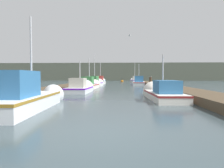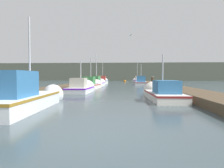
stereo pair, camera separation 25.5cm
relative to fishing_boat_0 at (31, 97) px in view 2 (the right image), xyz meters
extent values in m
plane|color=#38474C|center=(3.32, -3.74, -0.50)|extent=(200.00, 200.00, 0.00)
cube|color=#4C3D2B|center=(-2.09, 12.26, -0.28)|extent=(2.39, 40.00, 0.43)
cube|color=#4C3D2B|center=(8.74, 12.26, -0.28)|extent=(2.39, 40.00, 0.43)
cube|color=#565B4C|center=(3.32, 60.41, 2.24)|extent=(120.00, 16.00, 5.48)
cube|color=silver|center=(0.02, -0.45, -0.19)|extent=(1.52, 5.11, 0.62)
cube|color=olive|center=(0.02, -0.45, 0.06)|extent=(1.56, 5.14, 0.10)
cone|color=silver|center=(-0.11, 2.57, -0.19)|extent=(1.28, 1.04, 1.24)
cube|color=#2D6699|center=(0.05, -1.08, 0.62)|extent=(0.90, 1.96, 1.01)
cylinder|color=#B2B2B7|center=(0.00, -0.07, 1.79)|extent=(0.08, 0.08, 3.34)
cube|color=silver|center=(6.42, 3.48, -0.27)|extent=(1.81, 4.69, 0.46)
cube|color=maroon|center=(6.42, 3.48, -0.10)|extent=(1.84, 4.72, 0.10)
cone|color=silver|center=(6.32, 6.34, -0.27)|extent=(1.61, 1.14, 1.57)
cube|color=#2D6699|center=(6.44, 2.90, 0.32)|extent=(1.31, 1.80, 0.71)
cylinder|color=#B2B2B7|center=(6.41, 3.82, 1.10)|extent=(0.08, 0.08, 2.27)
cube|color=silver|center=(0.29, 8.33, -0.26)|extent=(1.83, 3.69, 0.47)
cube|color=#7214CF|center=(0.29, 8.33, -0.09)|extent=(1.86, 3.72, 0.10)
cone|color=silver|center=(0.34, 10.51, -0.26)|extent=(1.68, 0.76, 1.66)
cube|color=#B2AD9E|center=(0.28, 7.87, 0.36)|extent=(1.24, 1.33, 0.78)
cylinder|color=#B2B2B7|center=(0.29, 8.60, 1.08)|extent=(0.08, 0.08, 2.22)
cube|color=silver|center=(0.22, 13.61, -0.25)|extent=(1.96, 4.08, 0.50)
cube|color=#A43030|center=(0.22, 13.61, -0.06)|extent=(2.00, 4.11, 0.10)
cone|color=silver|center=(0.45, 16.03, -0.25)|extent=(1.60, 1.04, 1.53)
cube|color=#387A42|center=(0.18, 13.12, 0.43)|extent=(1.31, 1.23, 0.86)
cylinder|color=#B2B2B7|center=(0.25, 13.90, 1.47)|extent=(0.08, 0.08, 2.94)
cube|color=silver|center=(0.23, 17.96, -0.22)|extent=(2.00, 4.33, 0.55)
cube|color=purple|center=(0.23, 17.96, -0.01)|extent=(2.03, 4.36, 0.10)
cone|color=silver|center=(0.48, 20.53, -0.22)|extent=(1.61, 1.12, 1.52)
cube|color=#387A42|center=(0.18, 17.43, 0.49)|extent=(1.35, 1.62, 0.88)
cylinder|color=#B2B2B7|center=(0.26, 18.27, 2.00)|extent=(0.08, 0.08, 3.89)
cube|color=silver|center=(6.58, 22.34, -0.24)|extent=(1.98, 3.82, 0.51)
cube|color=maroon|center=(6.58, 22.34, -0.05)|extent=(2.01, 3.85, 0.10)
cone|color=silver|center=(6.74, 24.52, -0.24)|extent=(1.67, 0.79, 1.62)
cube|color=#2D6699|center=(6.54, 21.88, 0.47)|extent=(1.39, 1.15, 0.92)
cylinder|color=#B2B2B7|center=(6.60, 22.61, 1.39)|extent=(0.08, 0.08, 2.76)
cube|color=silver|center=(0.05, 27.45, -0.18)|extent=(1.66, 4.31, 0.65)
cube|color=#2D69A0|center=(0.05, 27.45, 0.09)|extent=(1.69, 4.34, 0.10)
cone|color=silver|center=(0.03, 30.08, -0.18)|extent=(1.56, 0.97, 1.56)
cube|color=#99332D|center=(0.05, 26.91, 0.56)|extent=(1.19, 1.47, 0.81)
cylinder|color=#B2B2B7|center=(0.05, 27.77, 1.78)|extent=(0.08, 0.08, 3.26)
cube|color=silver|center=(6.66, 32.40, -0.18)|extent=(1.75, 4.07, 0.65)
cube|color=#7019C6|center=(6.66, 32.40, 0.09)|extent=(1.79, 4.10, 0.10)
cone|color=silver|center=(6.46, 34.86, -0.18)|extent=(1.44, 1.09, 1.36)
cube|color=#B2AD9E|center=(6.70, 31.90, 0.55)|extent=(1.10, 1.27, 0.81)
cylinder|color=#B2B2B7|center=(6.64, 32.69, 1.96)|extent=(0.08, 0.08, 3.63)
cylinder|color=#473523|center=(7.64, 34.23, 0.09)|extent=(0.21, 0.21, 1.18)
cylinder|color=silver|center=(7.64, 34.23, 0.70)|extent=(0.24, 0.24, 0.04)
cylinder|color=#473523|center=(-1.11, 23.67, 0.09)|extent=(0.26, 0.26, 1.17)
cylinder|color=silver|center=(-1.11, 23.67, 0.69)|extent=(0.30, 0.30, 0.04)
cylinder|color=#473523|center=(-0.96, 18.53, -0.03)|extent=(0.21, 0.21, 0.95)
cylinder|color=silver|center=(-0.96, 18.53, 0.47)|extent=(0.24, 0.24, 0.04)
cylinder|color=#473523|center=(7.77, 18.37, 0.15)|extent=(0.32, 0.32, 1.30)
cylinder|color=silver|center=(7.77, 18.37, 0.82)|extent=(0.37, 0.37, 0.04)
sphere|color=#BF6513|center=(4.06, 38.81, -0.33)|extent=(0.63, 0.63, 0.63)
cylinder|color=black|center=(4.06, 38.81, 0.24)|extent=(0.06, 0.06, 0.50)
ellipsoid|color=white|center=(4.70, 12.30, 5.10)|extent=(0.30, 0.19, 0.12)
cube|color=gray|center=(4.73, 12.17, 5.12)|extent=(0.17, 0.29, 0.07)
cube|color=gray|center=(4.68, 12.44, 5.12)|extent=(0.17, 0.29, 0.07)
camera|label=1|loc=(3.87, -8.49, 0.93)|focal=32.00mm
camera|label=2|loc=(4.12, -8.48, 0.93)|focal=32.00mm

